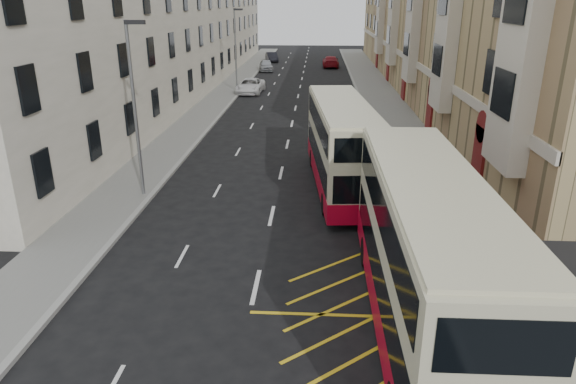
# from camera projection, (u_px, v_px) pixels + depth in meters

# --- Properties ---
(ground) EXTENTS (200.00, 200.00, 0.00)m
(ground) POSITION_uv_depth(u_px,v_px,m) (238.00, 367.00, 13.34)
(ground) COLOR black
(ground) RESTS_ON ground
(pavement_right) EXTENTS (4.00, 120.00, 0.15)m
(pavement_right) POSITION_uv_depth(u_px,v_px,m) (393.00, 118.00, 40.91)
(pavement_right) COLOR slate
(pavement_right) RESTS_ON ground
(pavement_left) EXTENTS (3.00, 120.00, 0.15)m
(pavement_left) POSITION_uv_depth(u_px,v_px,m) (201.00, 116.00, 41.75)
(pavement_left) COLOR slate
(pavement_left) RESTS_ON ground
(kerb_right) EXTENTS (0.25, 120.00, 0.15)m
(kerb_right) POSITION_uv_depth(u_px,v_px,m) (368.00, 118.00, 41.02)
(kerb_right) COLOR gray
(kerb_right) RESTS_ON ground
(kerb_left) EXTENTS (0.25, 120.00, 0.15)m
(kerb_left) POSITION_uv_depth(u_px,v_px,m) (220.00, 116.00, 41.67)
(kerb_left) COLOR gray
(kerb_left) RESTS_ON ground
(road_markings) EXTENTS (10.00, 110.00, 0.01)m
(road_markings) POSITION_uv_depth(u_px,v_px,m) (300.00, 88.00, 55.39)
(road_markings) COLOR silver
(road_markings) RESTS_ON ground
(terrace_right) EXTENTS (10.75, 79.00, 15.25)m
(terrace_right) POSITION_uv_depth(u_px,v_px,m) (446.00, 15.00, 52.29)
(terrace_right) COLOR tan
(terrace_right) RESTS_ON ground
(terrace_left) EXTENTS (9.18, 79.00, 13.25)m
(terrace_left) POSITION_uv_depth(u_px,v_px,m) (174.00, 24.00, 54.28)
(terrace_left) COLOR beige
(terrace_left) RESTS_ON ground
(guard_railing) EXTENTS (0.06, 6.56, 1.01)m
(guard_railing) POSITION_uv_depth(u_px,v_px,m) (437.00, 245.00, 18.07)
(guard_railing) COLOR #AC0A18
(guard_railing) RESTS_ON pavement_right
(street_lamp_near) EXTENTS (0.93, 0.18, 8.00)m
(street_lamp_near) POSITION_uv_depth(u_px,v_px,m) (135.00, 101.00, 23.26)
(street_lamp_near) COLOR slate
(street_lamp_near) RESTS_ON pavement_left
(street_lamp_far) EXTENTS (0.93, 0.18, 8.00)m
(street_lamp_far) POSITION_uv_depth(u_px,v_px,m) (236.00, 46.00, 51.29)
(street_lamp_far) COLOR slate
(street_lamp_far) RESTS_ON pavement_left
(double_decker_front) EXTENTS (2.73, 11.66, 4.64)m
(double_decker_front) POSITION_uv_depth(u_px,v_px,m) (425.00, 255.00, 14.12)
(double_decker_front) COLOR beige
(double_decker_front) RESTS_ON ground
(double_decker_rear) EXTENTS (3.48, 11.07, 4.34)m
(double_decker_rear) POSITION_uv_depth(u_px,v_px,m) (341.00, 145.00, 25.33)
(double_decker_rear) COLOR beige
(double_decker_rear) RESTS_ON ground
(pedestrian_near) EXTENTS (0.80, 0.72, 1.83)m
(pedestrian_near) POSITION_uv_depth(u_px,v_px,m) (494.00, 344.00, 12.54)
(pedestrian_near) COLOR black
(pedestrian_near) RESTS_ON pavement_right
(pedestrian_mid) EXTENTS (0.99, 0.82, 1.86)m
(pedestrian_mid) POSITION_uv_depth(u_px,v_px,m) (495.00, 257.00, 16.71)
(pedestrian_mid) COLOR black
(pedestrian_mid) RESTS_ON pavement_right
(pedestrian_far) EXTENTS (1.20, 0.75, 1.90)m
(pedestrian_far) POSITION_uv_depth(u_px,v_px,m) (497.00, 316.00, 13.59)
(pedestrian_far) COLOR black
(pedestrian_far) RESTS_ON pavement_right
(white_van) EXTENTS (2.72, 5.35, 1.45)m
(white_van) POSITION_uv_depth(u_px,v_px,m) (250.00, 86.00, 52.15)
(white_van) COLOR white
(white_van) RESTS_ON ground
(car_silver) EXTENTS (2.33, 4.57, 1.49)m
(car_silver) POSITION_uv_depth(u_px,v_px,m) (266.00, 65.00, 68.10)
(car_silver) COLOR #A4A8AC
(car_silver) RESTS_ON ground
(car_dark) EXTENTS (2.41, 4.52, 1.42)m
(car_dark) POSITION_uv_depth(u_px,v_px,m) (272.00, 57.00, 78.33)
(car_dark) COLOR black
(car_dark) RESTS_ON ground
(car_red) EXTENTS (2.26, 5.39, 1.55)m
(car_red) POSITION_uv_depth(u_px,v_px,m) (331.00, 62.00, 72.02)
(car_red) COLOR maroon
(car_red) RESTS_ON ground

